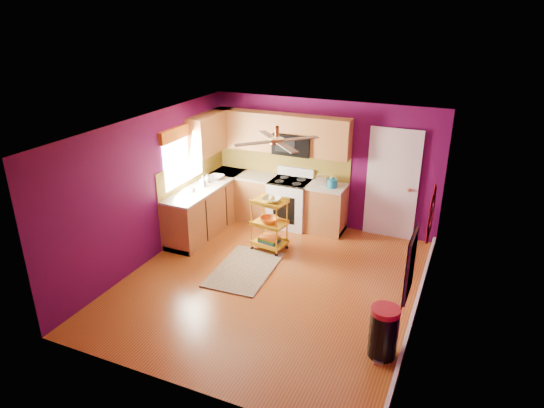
% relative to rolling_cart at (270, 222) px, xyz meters
% --- Properties ---
extents(ground, '(5.00, 5.00, 0.00)m').
position_rel_rolling_cart_xyz_m(ground, '(0.49, -1.03, -0.54)').
color(ground, brown).
rests_on(ground, ground).
extents(room_envelope, '(4.54, 5.04, 2.52)m').
position_rel_rolling_cart_xyz_m(room_envelope, '(0.52, -1.03, 1.09)').
color(room_envelope, '#4F093F').
rests_on(room_envelope, ground).
extents(lower_cabinets, '(2.81, 2.31, 0.94)m').
position_rel_rolling_cart_xyz_m(lower_cabinets, '(-0.86, 0.78, -0.11)').
color(lower_cabinets, '#945728').
rests_on(lower_cabinets, ground).
extents(electric_range, '(0.76, 0.66, 1.13)m').
position_rel_rolling_cart_xyz_m(electric_range, '(-0.06, 1.14, -0.06)').
color(electric_range, white).
rests_on(electric_range, ground).
extents(upper_cabinetry, '(2.80, 2.30, 1.26)m').
position_rel_rolling_cart_xyz_m(upper_cabinetry, '(-0.75, 1.14, 1.26)').
color(upper_cabinetry, '#945728').
rests_on(upper_cabinetry, ground).
extents(left_window, '(0.08, 1.35, 1.08)m').
position_rel_rolling_cart_xyz_m(left_window, '(-1.73, 0.02, 1.19)').
color(left_window, white).
rests_on(left_window, ground).
extents(panel_door, '(0.95, 0.11, 2.15)m').
position_rel_rolling_cart_xyz_m(panel_door, '(1.84, 1.43, 0.48)').
color(panel_door, white).
rests_on(panel_door, ground).
extents(right_wall_art, '(0.04, 2.74, 1.04)m').
position_rel_rolling_cart_xyz_m(right_wall_art, '(2.72, -1.37, 0.90)').
color(right_wall_art, black).
rests_on(right_wall_art, ground).
extents(ceiling_fan, '(1.01, 1.01, 0.26)m').
position_rel_rolling_cart_xyz_m(ceiling_fan, '(0.49, -0.83, 1.75)').
color(ceiling_fan, '#BF8C3F').
rests_on(ceiling_fan, ground).
extents(shag_rug, '(1.00, 1.54, 0.02)m').
position_rel_rolling_cart_xyz_m(shag_rug, '(-0.09, -0.84, -0.53)').
color(shag_rug, black).
rests_on(shag_rug, ground).
extents(rolling_cart, '(0.64, 0.50, 1.06)m').
position_rel_rolling_cart_xyz_m(rolling_cart, '(0.00, 0.00, 0.00)').
color(rolling_cart, gold).
rests_on(rolling_cart, ground).
extents(trash_can, '(0.43, 0.44, 0.69)m').
position_rel_rolling_cart_xyz_m(trash_can, '(2.46, -2.05, -0.20)').
color(trash_can, black).
rests_on(trash_can, ground).
extents(teal_kettle, '(0.18, 0.18, 0.21)m').
position_rel_rolling_cart_xyz_m(teal_kettle, '(0.79, 1.11, 0.48)').
color(teal_kettle, '#13698E').
rests_on(teal_kettle, lower_cabinets).
extents(toaster, '(0.22, 0.15, 0.18)m').
position_rel_rolling_cart_xyz_m(toaster, '(0.57, 1.17, 0.49)').
color(toaster, beige).
rests_on(toaster, lower_cabinets).
extents(soap_bottle_a, '(0.09, 0.10, 0.21)m').
position_rel_rolling_cart_xyz_m(soap_bottle_a, '(-1.46, 0.18, 0.50)').
color(soap_bottle_a, '#EA3F72').
rests_on(soap_bottle_a, lower_cabinets).
extents(soap_bottle_b, '(0.13, 0.13, 0.17)m').
position_rel_rolling_cart_xyz_m(soap_bottle_b, '(-1.49, 0.40, 0.48)').
color(soap_bottle_b, white).
rests_on(soap_bottle_b, lower_cabinets).
extents(counter_dish, '(0.29, 0.29, 0.07)m').
position_rel_rolling_cart_xyz_m(counter_dish, '(-1.44, 0.65, 0.43)').
color(counter_dish, white).
rests_on(counter_dish, lower_cabinets).
extents(counter_cup, '(0.11, 0.11, 0.09)m').
position_rel_rolling_cart_xyz_m(counter_cup, '(-1.48, -0.15, 0.44)').
color(counter_cup, white).
rests_on(counter_cup, lower_cabinets).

